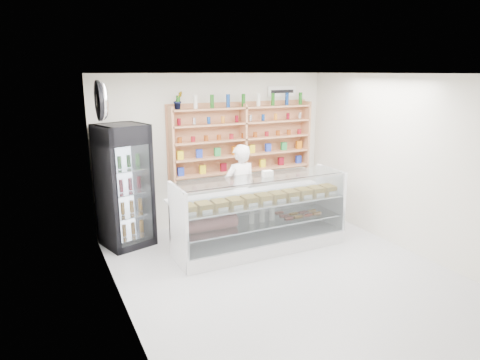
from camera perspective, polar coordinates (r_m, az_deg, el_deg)
room at (r=5.86m, az=6.32°, el=0.08°), size 5.00×5.00×5.00m
display_counter at (r=7.01m, az=2.66°, el=-6.52°), size 2.81×0.84×1.22m
shop_worker at (r=7.43m, az=-0.00°, el=-1.44°), size 0.62×0.43×1.63m
drinks_cooler at (r=7.23m, az=-15.20°, el=-0.76°), size 0.90×0.88×2.02m
wall_shelving at (r=8.06m, az=0.46°, el=5.48°), size 2.84×0.28×1.33m
potted_plant at (r=7.51m, az=-8.24°, el=10.48°), size 0.19×0.17×0.31m
security_mirror at (r=6.06m, az=-17.87°, el=10.03°), size 0.15×0.50×0.50m
wall_sign at (r=8.53m, az=5.61°, el=11.68°), size 0.62×0.03×0.20m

